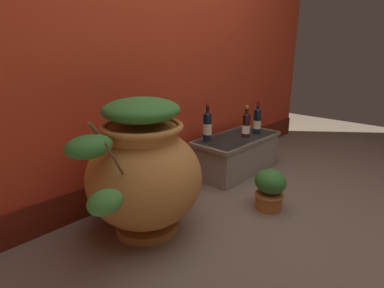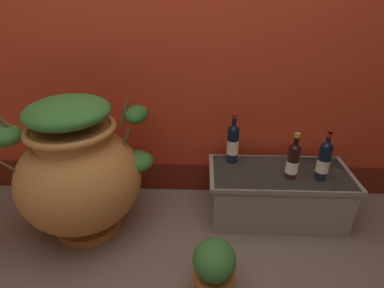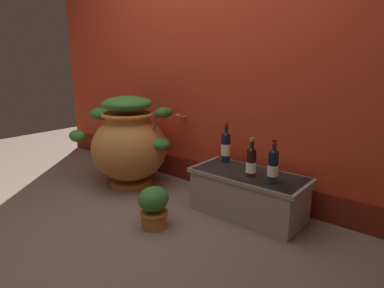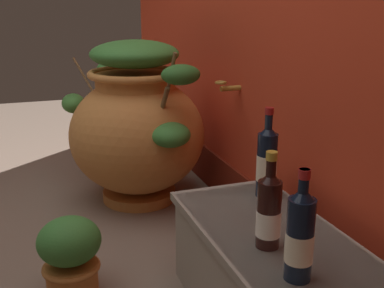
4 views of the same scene
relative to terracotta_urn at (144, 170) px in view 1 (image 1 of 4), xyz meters
name	(u,v)px [view 1 (image 1 of 4)]	position (x,y,z in m)	size (l,w,h in m)	color
ground_plane	(287,232)	(0.59, -0.67, -0.41)	(7.00, 7.00, 0.00)	#7A6656
back_wall	(157,24)	(0.59, 0.53, 0.88)	(4.40, 0.33, 2.60)	red
terracotta_urn	(144,170)	(0.00, 0.00, 0.00)	(0.93, 0.70, 0.84)	#CC7F3D
stone_ledge	(237,153)	(1.19, 0.15, -0.22)	(0.87, 0.41, 0.34)	#9E9384
wine_bottle_left	(246,125)	(1.23, 0.10, 0.05)	(0.07, 0.07, 0.29)	black
wine_bottle_middle	(257,121)	(1.41, 0.09, 0.06)	(0.07, 0.07, 0.30)	black
wine_bottle_right	(207,126)	(0.90, 0.27, 0.07)	(0.07, 0.07, 0.33)	black
potted_shrub	(270,188)	(0.77, -0.43, -0.25)	(0.21, 0.23, 0.30)	#C17033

